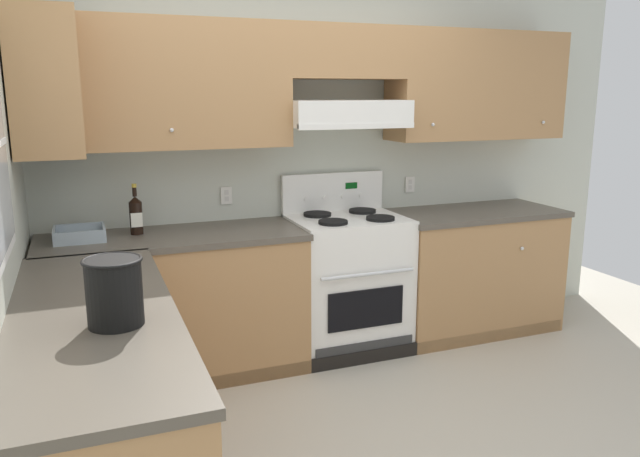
{
  "coord_description": "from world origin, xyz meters",
  "views": [
    {
      "loc": [
        -1.25,
        -2.49,
        1.75
      ],
      "look_at": [
        -0.0,
        0.7,
        1.0
      ],
      "focal_mm": 34.78,
      "sensor_mm": 36.0,
      "label": 1
    }
  ],
  "objects_px": {
    "stove": "(348,282)",
    "bowl": "(80,236)",
    "bucket": "(114,290)",
    "wine_bottle": "(136,214)"
  },
  "relations": [
    {
      "from": "stove",
      "to": "bowl",
      "type": "distance_m",
      "value": 1.75
    },
    {
      "from": "bowl",
      "to": "bucket",
      "type": "xyz_separation_m",
      "value": [
        0.11,
        -1.49,
        0.11
      ]
    },
    {
      "from": "wine_bottle",
      "to": "bucket",
      "type": "bearing_deg",
      "value": -97.91
    },
    {
      "from": "stove",
      "to": "bucket",
      "type": "relative_size",
      "value": 4.72
    },
    {
      "from": "bowl",
      "to": "bucket",
      "type": "distance_m",
      "value": 1.5
    },
    {
      "from": "wine_bottle",
      "to": "bucket",
      "type": "relative_size",
      "value": 1.21
    },
    {
      "from": "bucket",
      "to": "bowl",
      "type": "bearing_deg",
      "value": 94.32
    },
    {
      "from": "wine_bottle",
      "to": "bowl",
      "type": "distance_m",
      "value": 0.34
    },
    {
      "from": "stove",
      "to": "bowl",
      "type": "relative_size",
      "value": 4.21
    },
    {
      "from": "wine_bottle",
      "to": "bowl",
      "type": "bearing_deg",
      "value": -172.13
    }
  ]
}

